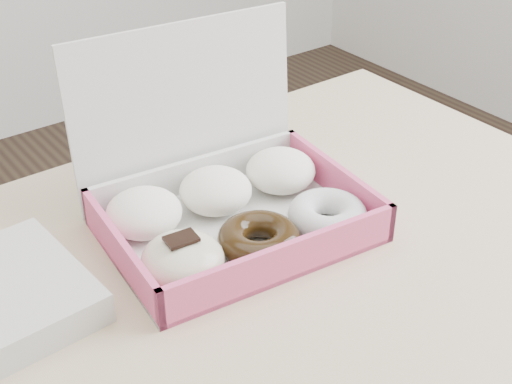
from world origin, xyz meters
TOP-DOWN VIEW (x-y plane):
  - table at (0.00, 0.00)m, footprint 1.20×0.80m
  - donut_box at (0.09, 0.12)m, footprint 0.35×0.30m

SIDE VIEW (x-z plane):
  - table at x=0.00m, z-range 0.30..1.05m
  - donut_box at x=0.09m, z-range 0.67..0.91m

